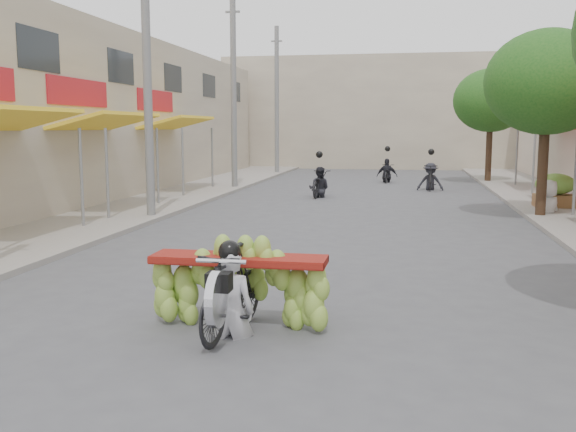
{
  "coord_description": "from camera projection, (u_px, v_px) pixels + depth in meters",
  "views": [
    {
      "loc": [
        1.62,
        -4.92,
        2.55
      ],
      "look_at": [
        -0.28,
        5.46,
        1.1
      ],
      "focal_mm": 40.0,
      "sensor_mm": 36.0,
      "label": 1
    }
  ],
  "objects": [
    {
      "name": "ground",
      "position": [
        204.0,
        432.0,
        5.43
      ],
      "size": [
        120.0,
        120.0,
        0.0
      ],
      "primitive_type": "plane",
      "color": "#4F5054",
      "rests_on": "ground"
    },
    {
      "name": "sidewalk_left",
      "position": [
        141.0,
        203.0,
        21.29
      ],
      "size": [
        4.0,
        60.0,
        0.12
      ],
      "primitive_type": "cube",
      "color": "gray",
      "rests_on": "ground"
    },
    {
      "name": "far_building",
      "position": [
        382.0,
        113.0,
        41.98
      ],
      "size": [
        20.0,
        6.0,
        7.0
      ],
      "primitive_type": "cube",
      "color": "#B3A48D",
      "rests_on": "ground"
    },
    {
      "name": "utility_pole_mid",
      "position": [
        147.0,
        74.0,
        17.54
      ],
      "size": [
        0.6,
        0.24,
        8.0
      ],
      "color": "slate",
      "rests_on": "ground"
    },
    {
      "name": "utility_pole_far",
      "position": [
        234.0,
        92.0,
        26.31
      ],
      "size": [
        0.6,
        0.24,
        8.0
      ],
      "color": "slate",
      "rests_on": "ground"
    },
    {
      "name": "utility_pole_back",
      "position": [
        277.0,
        101.0,
        35.08
      ],
      "size": [
        0.6,
        0.24,
        8.0
      ],
      "color": "slate",
      "rests_on": "ground"
    },
    {
      "name": "street_tree_mid",
      "position": [
        547.0,
        83.0,
        17.59
      ],
      "size": [
        3.4,
        3.4,
        5.25
      ],
      "color": "#3A2719",
      "rests_on": "ground"
    },
    {
      "name": "street_tree_far",
      "position": [
        491.0,
        101.0,
        29.28
      ],
      "size": [
        3.4,
        3.4,
        5.25
      ],
      "color": "#3A2719",
      "rests_on": "ground"
    },
    {
      "name": "produce_crate_far",
      "position": [
        555.0,
        188.0,
        19.82
      ],
      "size": [
        1.2,
        0.88,
        1.16
      ],
      "color": "brown",
      "rests_on": "ground"
    },
    {
      "name": "banana_motorbike",
      "position": [
        234.0,
        279.0,
        8.03
      ],
      "size": [
        2.26,
        1.96,
        2.0
      ],
      "color": "black",
      "rests_on": "ground"
    },
    {
      "name": "pedestrian",
      "position": [
        549.0,
        180.0,
        18.62
      ],
      "size": [
        1.07,
        1.01,
        1.88
      ],
      "rotation": [
        0.0,
        0.0,
        3.82
      ],
      "color": "white",
      "rests_on": "ground"
    },
    {
      "name": "bg_motorbike_a",
      "position": [
        319.0,
        178.0,
        23.7
      ],
      "size": [
        0.84,
        1.78,
        1.95
      ],
      "color": "black",
      "rests_on": "ground"
    },
    {
      "name": "bg_motorbike_b",
      "position": [
        431.0,
        170.0,
        26.28
      ],
      "size": [
        1.08,
        1.92,
        1.95
      ],
      "color": "black",
      "rests_on": "ground"
    },
    {
      "name": "bg_motorbike_c",
      "position": [
        387.0,
        165.0,
        30.08
      ],
      "size": [
        1.01,
        1.51,
        1.95
      ],
      "color": "black",
      "rests_on": "ground"
    }
  ]
}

